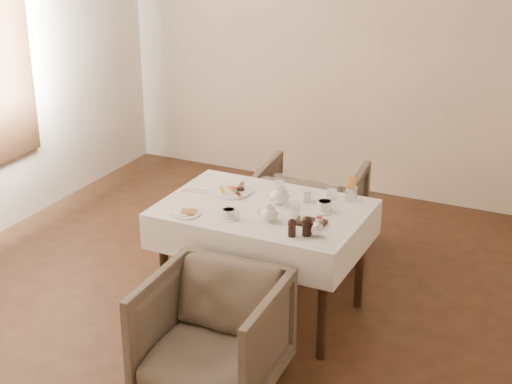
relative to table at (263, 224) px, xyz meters
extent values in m
plane|color=black|center=(-0.21, -0.14, -0.64)|extent=(5.00, 5.00, 0.00)
plane|color=#C1B49B|center=(-0.21, 2.36, 0.81)|extent=(4.50, 0.00, 4.50)
cube|color=black|center=(0.00, 0.00, 0.08)|extent=(1.20, 0.80, 0.04)
cube|color=white|center=(0.00, 0.00, 0.00)|extent=(1.28, 0.88, 0.23)
cylinder|color=black|center=(-0.54, 0.34, -0.29)|extent=(0.06, 0.06, 0.70)
cylinder|color=black|center=(0.54, 0.34, -0.29)|extent=(0.06, 0.06, 0.70)
cylinder|color=black|center=(-0.54, -0.34, -0.29)|extent=(0.06, 0.06, 0.70)
cylinder|color=black|center=(0.54, -0.34, -0.29)|extent=(0.06, 0.06, 0.70)
imported|color=brown|center=(0.10, -0.87, -0.30)|extent=(0.75, 0.77, 0.67)
imported|color=brown|center=(-0.05, 0.92, -0.29)|extent=(0.83, 0.85, 0.71)
cylinder|color=white|center=(-0.30, 0.13, 0.12)|extent=(0.28, 0.28, 0.01)
ellipsoid|color=orange|center=(-0.31, 0.17, 0.14)|extent=(0.07, 0.06, 0.02)
cylinder|color=brown|center=(-0.27, 0.21, 0.14)|extent=(0.05, 0.10, 0.03)
cylinder|color=black|center=(-0.24, 0.16, 0.13)|extent=(0.05, 0.05, 0.02)
cube|color=#9A3A23|center=(-0.22, 0.08, 0.13)|extent=(0.09, 0.09, 0.01)
ellipsoid|color=#264C19|center=(-0.26, 0.12, 0.13)|extent=(0.06, 0.05, 0.02)
cylinder|color=white|center=(-0.38, -0.31, 0.12)|extent=(0.17, 0.17, 0.01)
cube|color=olive|center=(-0.37, -0.31, 0.13)|extent=(0.11, 0.11, 0.01)
cube|color=white|center=(-0.41, -0.33, 0.13)|extent=(0.12, 0.09, 0.01)
cylinder|color=white|center=(0.21, 0.20, 0.16)|extent=(0.07, 0.07, 0.07)
cylinder|color=white|center=(-0.11, -0.26, 0.12)|extent=(0.13, 0.13, 0.01)
cylinder|color=white|center=(-0.11, -0.26, 0.15)|extent=(0.11, 0.11, 0.05)
cylinder|color=olive|center=(-0.11, -0.26, 0.18)|extent=(0.07, 0.07, 0.00)
cylinder|color=white|center=(0.37, 0.10, 0.12)|extent=(0.14, 0.14, 0.01)
cylinder|color=white|center=(0.37, 0.10, 0.16)|extent=(0.10, 0.10, 0.06)
cylinder|color=olive|center=(0.37, 0.10, 0.18)|extent=(0.08, 0.08, 0.00)
cylinder|color=silver|center=(-0.03, 0.32, 0.17)|extent=(0.09, 0.09, 0.10)
cylinder|color=silver|center=(0.23, -0.04, 0.16)|extent=(0.08, 0.08, 0.09)
cylinder|color=silver|center=(0.34, 0.32, 0.17)|extent=(0.09, 0.09, 0.10)
cube|color=black|center=(0.36, -0.11, 0.12)|extent=(0.19, 0.13, 0.02)
cylinder|color=white|center=(0.32, -0.11, 0.15)|extent=(0.06, 0.06, 0.03)
cylinder|color=maroon|center=(0.41, -0.10, 0.15)|extent=(0.04, 0.04, 0.03)
cylinder|color=silver|center=(0.46, 0.33, 0.16)|extent=(0.08, 0.08, 0.09)
cube|color=silver|center=(-0.51, 0.06, 0.12)|extent=(0.18, 0.07, 0.00)
cube|color=silver|center=(-0.52, 0.02, 0.12)|extent=(0.17, 0.04, 0.00)
camera|label=1|loc=(1.92, -4.10, 2.05)|focal=55.00mm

